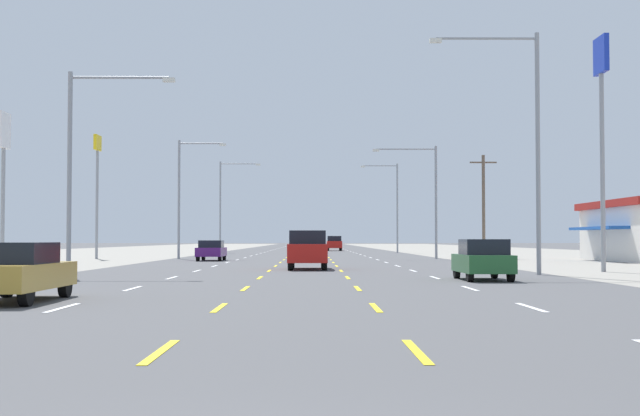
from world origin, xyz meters
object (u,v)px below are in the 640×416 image
object	(u,v)px
suv_center_turn_mid	(308,249)
pole_sign_right_row_1	(602,102)
streetlight_right_row_2	(394,201)
streetlight_right_row_0	(527,133)
streetlight_right_row_1	(428,191)
streetlight_left_row_2	(224,200)
streetlight_left_row_0	(82,154)
sedan_far_left_midfar	(211,250)
pole_sign_left_row_2	(97,171)
suv_inner_right_far	(334,243)
pole_sign_left_row_1	(4,153)
streetlight_left_row_1	(184,190)
hatchback_far_right_near	(483,259)
sedan_far_left_nearest	(16,271)

from	to	relation	value
suv_center_turn_mid	pole_sign_right_row_1	world-z (taller)	pole_sign_right_row_1
streetlight_right_row_2	streetlight_right_row_0	bearing A→B (deg)	-90.06
streetlight_right_row_1	streetlight_left_row_2	world-z (taller)	streetlight_left_row_2
streetlight_left_row_2	streetlight_left_row_0	bearing A→B (deg)	-89.94
sedan_far_left_midfar	pole_sign_left_row_2	bearing A→B (deg)	148.35
suv_inner_right_far	pole_sign_left_row_1	xyz separation A→B (m)	(-20.15, -67.62, 5.33)
streetlight_right_row_0	streetlight_left_row_1	bearing A→B (deg)	122.44
streetlight_right_row_2	streetlight_left_row_2	bearing A→B (deg)	180.00
sedan_far_left_midfar	pole_sign_left_row_1	xyz separation A→B (m)	(-9.88, -14.35, 5.60)
pole_sign_left_row_1	hatchback_far_right_near	bearing A→B (deg)	-33.18
hatchback_far_right_near	streetlight_left_row_0	bearing A→B (deg)	163.58
sedan_far_left_midfar	streetlight_right_row_1	size ratio (longest dim) A/B	0.50
pole_sign_left_row_1	pole_sign_left_row_2	distance (m)	20.38
pole_sign_left_row_2	streetlight_right_row_2	bearing A→B (deg)	48.84
sedan_far_left_midfar	streetlight_right_row_0	bearing A→B (deg)	-56.37
suv_center_turn_mid	pole_sign_right_row_1	bearing A→B (deg)	-15.17
pole_sign_right_row_1	streetlight_left_row_2	size ratio (longest dim) A/B	1.07
sedan_far_left_nearest	streetlight_right_row_0	size ratio (longest dim) A/B	0.43
sedan_far_left_nearest	pole_sign_left_row_1	bearing A→B (deg)	110.40
streetlight_right_row_2	pole_sign_left_row_2	bearing A→B (deg)	-131.16
suv_center_turn_mid	streetlight_right_row_2	distance (m)	55.18
sedan_far_left_nearest	suv_inner_right_far	distance (m)	94.58
pole_sign_right_row_1	streetlight_right_row_0	distance (m)	5.80
pole_sign_left_row_1	sedan_far_left_midfar	bearing A→B (deg)	55.44
streetlight_left_row_1	streetlight_right_row_1	world-z (taller)	streetlight_left_row_1
pole_sign_left_row_2	streetlight_right_row_0	size ratio (longest dim) A/B	0.93
pole_sign_right_row_1	streetlight_left_row_2	bearing A→B (deg)	112.30
pole_sign_left_row_1	sedan_far_left_nearest	bearing A→B (deg)	-69.60
sedan_far_left_nearest	streetlight_right_row_1	distance (m)	49.46
pole_sign_left_row_2	streetlight_right_row_1	xyz separation A→B (m)	(26.22, -0.37, -1.63)
suv_inner_right_far	streetlight_left_row_2	xyz separation A→B (m)	(-13.03, -17.04, 5.05)
streetlight_right_row_1	streetlight_left_row_2	xyz separation A→B (m)	(-19.21, 30.58, 0.75)
suv_center_turn_mid	pole_sign_left_row_1	world-z (taller)	pole_sign_left_row_1
suv_center_turn_mid	streetlight_right_row_2	size ratio (longest dim) A/B	0.48
sedan_far_left_midfar	pole_sign_right_row_1	distance (m)	31.03
sedan_far_left_nearest	streetlight_right_row_1	bearing A→B (deg)	70.41
pole_sign_left_row_1	pole_sign_right_row_1	world-z (taller)	pole_sign_right_row_1
streetlight_right_row_1	sedan_far_left_midfar	bearing A→B (deg)	-161.03
pole_sign_left_row_1	streetlight_left_row_0	bearing A→B (deg)	-55.81
streetlight_left_row_0	streetlight_right_row_0	size ratio (longest dim) A/B	0.83
streetlight_right_row_0	streetlight_left_row_1	distance (m)	36.24
suv_inner_right_far	pole_sign_right_row_1	size ratio (longest dim) A/B	0.44
streetlight_right_row_0	pole_sign_left_row_2	bearing A→B (deg)	130.41
streetlight_right_row_0	streetlight_right_row_2	bearing A→B (deg)	89.94
hatchback_far_right_near	pole_sign_left_row_1	bearing A→B (deg)	146.82
sedan_far_left_nearest	streetlight_left_row_1	xyz separation A→B (m)	(-2.79, 46.40, 4.65)
pole_sign_right_row_1	streetlight_left_row_0	world-z (taller)	pole_sign_right_row_1
sedan_far_left_midfar	streetlight_right_row_1	world-z (taller)	streetlight_right_row_1
pole_sign_right_row_1	streetlight_right_row_2	xyz separation A→B (m)	(-4.34, 57.90, -2.13)
pole_sign_right_row_1	streetlight_right_row_0	size ratio (longest dim) A/B	1.06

